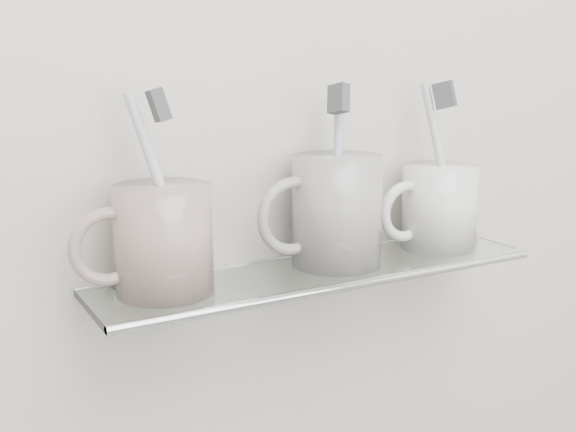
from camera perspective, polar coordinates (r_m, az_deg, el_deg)
wall_back at (r=0.81m, az=0.32°, el=7.22°), size 2.50×0.00×2.50m
shelf_glass at (r=0.79m, az=2.55°, el=-4.42°), size 0.50×0.12×0.01m
shelf_rail at (r=0.74m, az=4.84°, el=-5.52°), size 0.50×0.01×0.01m
bracket_left at (r=0.75m, az=-13.31°, el=-6.50°), size 0.02×0.03×0.02m
bracket_right at (r=0.95m, az=11.90°, el=-2.41°), size 0.02×0.03×0.02m
mug_left at (r=0.70m, az=-9.79°, el=-1.85°), size 0.11×0.11×0.11m
mug_left_handle at (r=0.69m, az=-13.99°, el=-2.37°), size 0.08×0.01×0.08m
toothbrush_left at (r=0.69m, az=-9.94°, el=2.01°), size 0.06×0.03×0.19m
bristles_left at (r=0.68m, az=-10.20°, el=8.63°), size 0.02×0.03×0.03m
mug_center at (r=0.79m, az=3.88°, el=0.42°), size 0.12×0.12×0.12m
mug_center_handle at (r=0.76m, az=0.40°, el=-0.01°), size 0.08×0.01×0.08m
toothbrush_center at (r=0.78m, az=3.92°, el=3.34°), size 0.05×0.06×0.19m
bristles_center at (r=0.77m, az=4.01°, el=9.24°), size 0.02×0.03×0.04m
mug_right at (r=0.87m, az=11.86°, el=0.71°), size 0.11×0.11×0.10m
mug_right_handle at (r=0.84m, az=9.28°, el=0.37°), size 0.07×0.01×0.07m
toothbrush_right at (r=0.87m, az=12.01°, el=4.04°), size 0.04×0.05×0.19m
bristles_right at (r=0.86m, az=12.26°, el=9.33°), size 0.03×0.03×0.03m
chrome_cap at (r=0.91m, az=13.53°, el=-1.60°), size 0.04×0.04×0.02m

